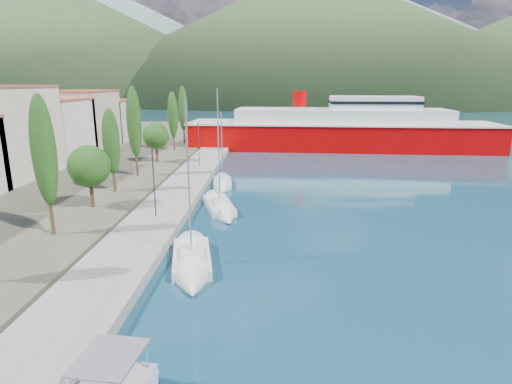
{
  "coord_description": "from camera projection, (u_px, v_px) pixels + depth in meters",
  "views": [
    {
      "loc": [
        1.19,
        -20.3,
        12.32
      ],
      "look_at": [
        0.0,
        14.0,
        3.5
      ],
      "focal_mm": 30.0,
      "sensor_mm": 36.0,
      "label": 1
    }
  ],
  "objects": [
    {
      "name": "hills_near",
      "position": [
        384.0,
        38.0,
        367.77
      ],
      "size": [
        1010.0,
        520.0,
        115.0
      ],
      "color": "#384F2B",
      "rests_on": "ground"
    },
    {
      "name": "hills_far",
      "position": [
        370.0,
        34.0,
        597.71
      ],
      "size": [
        1480.0,
        900.0,
        180.0
      ],
      "color": "slate",
      "rests_on": "ground"
    },
    {
      "name": "quay",
      "position": [
        180.0,
        191.0,
        48.13
      ],
      "size": [
        5.0,
        88.0,
        0.8
      ],
      "primitive_type": "cube",
      "color": "gray",
      "rests_on": "ground"
    },
    {
      "name": "sailboat_near",
      "position": [
        192.0,
        271.0,
        27.94
      ],
      "size": [
        4.09,
        8.84,
        12.24
      ],
      "color": "silver",
      "rests_on": "ground"
    },
    {
      "name": "sailboat_mid",
      "position": [
        223.0,
        212.0,
        40.81
      ],
      "size": [
        4.76,
        9.12,
        12.7
      ],
      "color": "silver",
      "rests_on": "ground"
    },
    {
      "name": "sailboat_far",
      "position": [
        223.0,
        187.0,
        50.85
      ],
      "size": [
        2.89,
        6.89,
        9.83
      ],
      "color": "silver",
      "rests_on": "ground"
    },
    {
      "name": "tree_row",
      "position": [
        132.0,
        136.0,
        52.28
      ],
      "size": [
        3.9,
        62.49,
        11.24
      ],
      "color": "#47301E",
      "rests_on": "land_strip"
    },
    {
      "name": "ferry",
      "position": [
        342.0,
        131.0,
        80.69
      ],
      "size": [
        57.62,
        15.33,
        11.32
      ],
      "color": "#B30002",
      "rests_on": "ground"
    },
    {
      "name": "ground",
      "position": [
        267.0,
        121.0,
        138.91
      ],
      "size": [
        1400.0,
        1400.0,
        0.0
      ],
      "primitive_type": "plane",
      "color": "navy"
    },
    {
      "name": "lamp_posts",
      "position": [
        152.0,
        181.0,
        36.79
      ],
      "size": [
        0.15,
        49.81,
        6.06
      ],
      "color": "#2D2D33",
      "rests_on": "quay"
    },
    {
      "name": "town_buildings",
      "position": [
        27.0,
        133.0,
        58.17
      ],
      "size": [
        9.2,
        69.2,
        11.3
      ],
      "color": "beige",
      "rests_on": "land_strip"
    }
  ]
}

